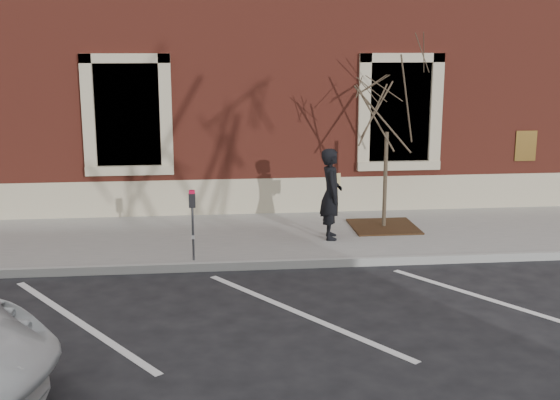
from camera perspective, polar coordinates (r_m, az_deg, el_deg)
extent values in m
plane|color=#28282B|center=(12.57, 0.28, -5.50)|extent=(120.00, 120.00, 0.00)
cube|color=#9E9A94|center=(14.22, -0.48, -3.03)|extent=(40.00, 3.50, 0.15)
cube|color=#9E9E99|center=(12.50, 0.31, -5.24)|extent=(40.00, 0.12, 0.15)
cube|color=maroon|center=(19.67, -2.21, 12.88)|extent=(40.00, 8.50, 8.00)
cube|color=#B7AA8C|center=(15.82, -1.10, 0.36)|extent=(40.00, 0.06, 0.80)
cube|color=black|center=(15.69, -12.22, 6.82)|extent=(1.40, 0.30, 2.20)
cube|color=#B7AA8C|center=(15.69, -12.09, 2.40)|extent=(1.90, 0.20, 0.20)
cube|color=black|center=(16.18, 9.57, 7.10)|extent=(1.40, 0.30, 2.20)
cube|color=#B7AA8C|center=(16.18, 9.57, 2.80)|extent=(1.90, 0.20, 0.20)
imported|color=black|center=(13.69, 4.18, 0.50)|extent=(0.48, 0.68, 1.78)
cylinder|color=#595B60|center=(12.44, -7.08, -2.76)|extent=(0.04, 0.04, 0.96)
cube|color=black|center=(12.29, -7.16, -0.04)|extent=(0.12, 0.09, 0.25)
cube|color=red|center=(12.26, -7.18, 0.66)|extent=(0.11, 0.08, 0.06)
cube|color=white|center=(12.41, -7.08, -3.03)|extent=(0.05, 0.00, 0.07)
cube|color=#3C2413|center=(14.82, 8.42, -2.14)|extent=(1.34, 1.34, 0.03)
cylinder|color=#4E422F|center=(14.60, 8.55, 1.59)|extent=(0.08, 0.08, 2.00)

